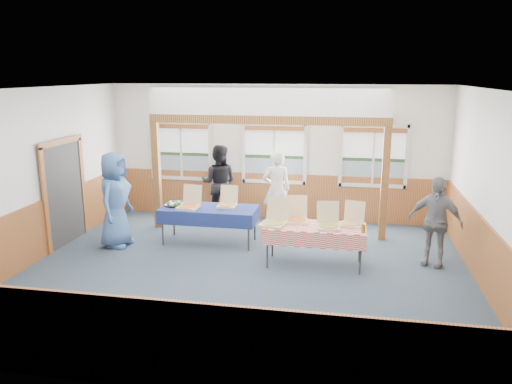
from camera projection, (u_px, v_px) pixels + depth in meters
floor at (245, 272)px, 8.88m from camera, size 8.00×8.00×0.00m
ceiling at (244, 89)px, 8.13m from camera, size 8.00×8.00×0.00m
wall_back at (274, 153)px, 11.85m from camera, size 8.00×0.00×8.00m
wall_front at (176, 257)px, 5.16m from camera, size 8.00×0.00×8.00m
wall_left at (33, 176)px, 9.21m from camera, size 0.00×8.00×8.00m
wall_right at (494, 195)px, 7.80m from camera, size 0.00×8.00×8.00m
wainscot_back at (274, 196)px, 12.07m from camera, size 7.98×0.05×1.10m
wainscot_front at (180, 347)px, 5.43m from camera, size 7.98×0.05×1.10m
wainscot_left at (40, 230)px, 9.45m from camera, size 0.05×6.98×1.10m
wainscot_right at (486, 258)px, 8.05m from camera, size 0.05×6.98×1.10m
cased_opening at (64, 194)px, 10.19m from camera, size 0.06×1.30×2.10m
window_left at (181, 147)px, 12.20m from camera, size 1.56×0.10×1.46m
window_mid at (274, 150)px, 11.79m from camera, size 1.56×0.10×1.46m
window_right at (374, 153)px, 11.39m from camera, size 1.56×0.10×1.46m
post_left at (157, 175)px, 11.24m from camera, size 0.15×0.15×2.40m
post_right at (385, 184)px, 10.36m from camera, size 0.15×0.15×2.40m
cross_beam at (266, 120)px, 10.50m from camera, size 5.15×0.18×0.18m
table_left at (209, 210)px, 10.27m from camera, size 2.15×1.56×0.76m
table_right at (315, 229)px, 9.05m from camera, size 1.96×1.23×0.76m
pizza_box_a at (189, 205)px, 10.21m from camera, size 0.45×0.53×0.44m
pizza_box_b at (227, 203)px, 10.33m from camera, size 0.37×0.45×0.40m
pizza_box_c at (274, 221)px, 9.06m from camera, size 0.53×0.61×0.47m
pizza_box_d at (297, 218)px, 9.27m from camera, size 0.48×0.55×0.45m
pizza_box_e at (328, 224)px, 8.90m from camera, size 0.46×0.53×0.44m
pizza_box_f at (352, 222)px, 9.04m from camera, size 0.47×0.53×0.41m
veggie_tray at (174, 204)px, 10.38m from camera, size 0.39×0.39×0.09m
drink_glass at (363, 228)px, 8.63m from camera, size 0.07×0.07×0.15m
woman_white at (277, 189)px, 11.31m from camera, size 0.74×0.60×1.76m
woman_black at (219, 183)px, 11.85m from camera, size 0.89×0.70×1.82m
man_blue at (115, 200)px, 10.03m from camera, size 0.65×0.97×1.94m
person_grey at (435, 221)px, 9.04m from camera, size 1.05×0.75×1.66m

